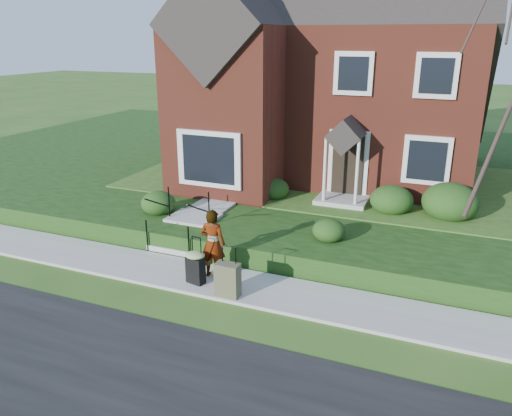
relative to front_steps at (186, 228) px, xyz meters
The scene contains 10 objects.
ground 3.14m from the front_steps, 36.42° to the right, with size 120.00×120.00×0.00m, color #2D5119.
sidewalk 3.14m from the front_steps, 36.42° to the right, with size 60.00×1.60×0.08m, color #9E9B93.
terrace 11.15m from the front_steps, 54.33° to the left, with size 44.00×20.00×0.60m, color #15340E.
walkway 3.16m from the front_steps, 90.00° to the left, with size 1.20×6.00×0.06m, color #9E9B93.
main_house 9.41m from the front_steps, 73.56° to the left, with size 10.40×10.20×9.40m.
front_steps is the anchor object (origin of this frame).
foundation_shrubs 4.53m from the front_steps, 41.97° to the left, with size 10.02×4.30×1.14m.
woman 2.46m from the front_steps, 44.30° to the right, with size 0.63×0.41×1.73m, color #999999.
suitcase_black 2.63m from the front_steps, 55.41° to the right, with size 0.56×0.49×1.17m.
suitcase_olive 3.48m from the front_steps, 44.65° to the right, with size 0.55×0.31×1.19m.
Camera 1 is at (4.39, -9.71, 5.70)m, focal length 35.00 mm.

